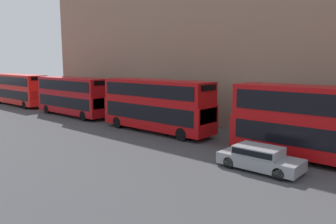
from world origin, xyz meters
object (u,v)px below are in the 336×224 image
at_px(bus_trailing, 19,88).
at_px(car_hatchback, 259,157).
at_px(bus_second_in_queue, 156,103).
at_px(bus_leading, 326,122).
at_px(pedestrian, 39,99).
at_px(bus_third_in_queue, 73,95).

relative_size(bus_trailing, car_hatchback, 2.47).
bearing_deg(bus_second_in_queue, bus_leading, -90.00).
distance_m(bus_leading, pedestrian, 37.53).
xyz_separation_m(bus_trailing, car_hatchback, (-3.40, -35.98, -1.59)).
height_order(bus_second_in_queue, car_hatchback, bus_second_in_queue).
relative_size(bus_leading, bus_second_in_queue, 1.04).
bearing_deg(pedestrian, bus_second_in_queue, -95.15).
xyz_separation_m(bus_second_in_queue, bus_trailing, (0.00, 25.10, -0.11)).
xyz_separation_m(bus_third_in_queue, bus_trailing, (0.00, 12.75, -0.00)).
bearing_deg(bus_leading, bus_second_in_queue, 90.00).
bearing_deg(bus_trailing, car_hatchback, -95.40).
height_order(bus_leading, bus_trailing, bus_leading).
bearing_deg(bus_second_in_queue, bus_third_in_queue, 90.00).
bearing_deg(car_hatchback, bus_third_in_queue, 81.67).
height_order(bus_second_in_queue, bus_third_in_queue, bus_second_in_queue).
bearing_deg(bus_leading, bus_trailing, 90.00).
bearing_deg(bus_leading, pedestrian, 86.66).
relative_size(bus_second_in_queue, car_hatchback, 2.38).
height_order(bus_leading, car_hatchback, bus_leading).
distance_m(bus_leading, bus_trailing, 38.28).
xyz_separation_m(bus_leading, pedestrian, (2.18, 37.43, -1.68)).
relative_size(bus_second_in_queue, bus_third_in_queue, 1.02).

